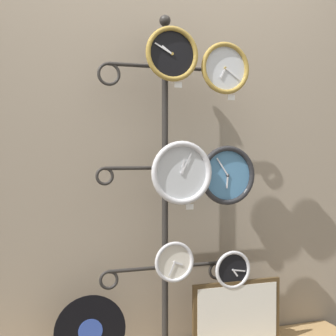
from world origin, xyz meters
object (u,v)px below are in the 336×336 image
object	(u,v)px
clock_middle_right	(227,175)
vinyl_record	(90,331)
display_stand	(165,255)
clock_bottom_right	(232,270)
clock_top_right	(225,68)
clock_middle_center	(182,173)
clock_bottom_center	(174,262)
clock_top_center	(171,54)
picture_frame	(237,314)

from	to	relation	value
clock_middle_right	vinyl_record	size ratio (longest dim) A/B	0.88
display_stand	clock_bottom_right	xyz separation A→B (m)	(0.35, -0.08, -0.09)
clock_top_right	clock_middle_center	distance (m)	0.60
clock_top_right	clock_bottom_center	world-z (taller)	clock_top_right
clock_top_right	clock_middle_right	bearing A→B (deg)	30.11
clock_bottom_center	clock_top_center	bearing A→B (deg)	-158.00
clock_top_center	clock_bottom_right	size ratio (longest dim) A/B	1.34
clock_top_right	clock_middle_center	world-z (taller)	clock_top_right
clock_bottom_center	picture_frame	bearing A→B (deg)	3.21
clock_top_right	clock_top_center	bearing A→B (deg)	-178.41
display_stand	clock_bottom_center	bearing A→B (deg)	-81.93
picture_frame	clock_top_right	bearing A→B (deg)	-167.08
clock_middle_center	clock_top_right	bearing A→B (deg)	3.71
clock_top_center	clock_bottom_right	distance (m)	1.18
clock_middle_right	picture_frame	xyz separation A→B (m)	(0.07, 0.01, -0.75)
vinyl_record	clock_top_center	bearing A→B (deg)	-8.27
clock_top_right	picture_frame	bearing A→B (deg)	12.92
clock_top_right	clock_middle_right	xyz separation A→B (m)	(0.02, 0.01, -0.56)
display_stand	clock_top_center	size ratio (longest dim) A/B	6.62
clock_top_center	vinyl_record	distance (m)	1.43
clock_middle_center	clock_bottom_center	distance (m)	0.46
clock_middle_center	vinyl_record	distance (m)	0.90
clock_bottom_right	display_stand	bearing A→B (deg)	167.13
clock_middle_center	vinyl_record	size ratio (longest dim) A/B	0.91
clock_middle_center	clock_bottom_right	size ratio (longest dim) A/B	1.57
display_stand	clock_top_center	world-z (taller)	display_stand
clock_bottom_right	clock_middle_right	bearing A→B (deg)	-166.75
clock_top_center	vinyl_record	world-z (taller)	clock_top_center
display_stand	clock_top_center	bearing A→B (deg)	-92.32
clock_bottom_center	clock_bottom_right	size ratio (longest dim) A/B	1.02
clock_top_right	picture_frame	xyz separation A→B (m)	(0.09, 0.02, -1.32)
clock_top_right	clock_middle_center	size ratio (longest dim) A/B	0.84
clock_middle_right	clock_bottom_right	distance (m)	0.51
clock_middle_center	clock_bottom_right	distance (m)	0.61
clock_top_center	clock_middle_right	size ratio (longest dim) A/B	0.88
clock_top_center	clock_middle_center	bearing A→B (deg)	-8.00
clock_top_right	clock_bottom_right	distance (m)	1.07
vinyl_record	clock_middle_center	bearing A→B (deg)	-8.24
display_stand	clock_middle_right	xyz separation A→B (m)	(0.32, -0.09, 0.42)
display_stand	clock_middle_right	size ratio (longest dim) A/B	5.83
clock_bottom_right	clock_bottom_center	bearing A→B (deg)	-176.33
clock_top_right	clock_bottom_right	world-z (taller)	clock_top_right
clock_middle_right	clock_top_right	bearing A→B (deg)	-149.89
clock_bottom_center	picture_frame	size ratio (longest dim) A/B	0.41
clock_top_center	clock_middle_right	distance (m)	0.69
clock_middle_center	clock_middle_right	distance (m)	0.27
vinyl_record	picture_frame	size ratio (longest dim) A/B	0.69
display_stand	clock_middle_right	bearing A→B (deg)	-15.73
clock_top_right	vinyl_record	size ratio (longest dim) A/B	0.77
clock_top_center	clock_top_right	bearing A→B (deg)	1.59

